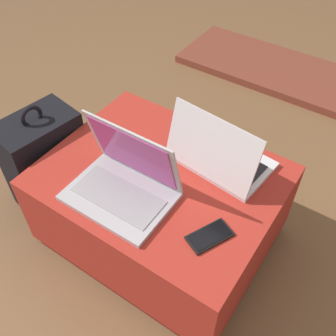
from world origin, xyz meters
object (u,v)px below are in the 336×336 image
object	(u,v)px
laptop_near	(124,182)
backpack	(45,161)
laptop_far	(218,156)
cell_phone	(210,236)

from	to	relation	value
laptop_near	backpack	world-z (taller)	laptop_near
laptop_near	laptop_far	size ratio (longest dim) A/B	0.94
laptop_near	backpack	distance (m)	0.54
laptop_far	backpack	xyz separation A→B (m)	(-0.69, -0.23, -0.22)
laptop_near	laptop_far	bearing A→B (deg)	55.03
laptop_near	backpack	bearing A→B (deg)	173.96
cell_phone	backpack	bearing A→B (deg)	21.81
cell_phone	backpack	world-z (taller)	backpack
laptop_far	cell_phone	xyz separation A→B (m)	(0.13, -0.28, -0.04)
cell_phone	backpack	distance (m)	0.84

